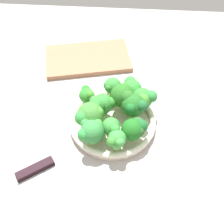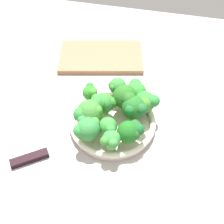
{
  "view_description": "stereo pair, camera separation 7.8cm",
  "coord_description": "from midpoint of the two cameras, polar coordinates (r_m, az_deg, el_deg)",
  "views": [
    {
      "loc": [
        -3.56,
        47.72,
        64.61
      ],
      "look_at": [
        0.14,
        -2.85,
        5.81
      ],
      "focal_mm": 47.33,
      "sensor_mm": 36.0,
      "label": 1
    },
    {
      "loc": [
        -11.23,
        46.56,
        64.61
      ],
      "look_at": [
        0.14,
        -2.85,
        5.81
      ],
      "focal_mm": 47.33,
      "sensor_mm": 36.0,
      "label": 2
    }
  ],
  "objects": [
    {
      "name": "ground_plane",
      "position": [
        0.81,
        2.38,
        -4.91
      ],
      "size": [
        130.0,
        130.0,
        2.5
      ],
      "primitive_type": "cube",
      "color": "#A6A09E"
    },
    {
      "name": "bowl",
      "position": [
        0.81,
        2.74,
        -2.18
      ],
      "size": [
        23.66,
        23.66,
        2.81
      ],
      "color": "beige",
      "rests_on": "ground_plane"
    },
    {
      "name": "broccoli_floret_0",
      "position": [
        0.75,
        -1.4,
        -0.08
      ],
      "size": [
        7.17,
        7.91,
        8.05
      ],
      "color": "#8CC266",
      "rests_on": "bowl"
    },
    {
      "name": "broccoli_floret_1",
      "position": [
        0.81,
        -1.46,
        3.49
      ],
      "size": [
        4.41,
        4.68,
        6.3
      ],
      "color": "#8ECA61",
      "rests_on": "bowl"
    },
    {
      "name": "broccoli_floret_2",
      "position": [
        0.76,
        7.19,
        0.55
      ],
      "size": [
        6.84,
        6.83,
        7.91
      ],
      "color": "#75C355",
      "rests_on": "bowl"
    },
    {
      "name": "broccoli_floret_3",
      "position": [
        0.8,
        9.26,
        1.7
      ],
      "size": [
        7.04,
        6.58,
        6.74
      ],
      "color": "#87CD61",
      "rests_on": "bowl"
    },
    {
      "name": "broccoli_floret_4",
      "position": [
        0.73,
        6.67,
        -3.91
      ],
      "size": [
        6.7,
        6.08,
        6.3
      ],
      "color": "#89C05E",
      "rests_on": "bowl"
    },
    {
      "name": "broccoli_floret_5",
      "position": [
        0.79,
        5.42,
        2.65
      ],
      "size": [
        6.81,
        7.25,
        8.08
      ],
      "color": "#93C55F",
      "rests_on": "bowl"
    },
    {
      "name": "broccoli_floret_6",
      "position": [
        0.71,
        2.87,
        -5.65
      ],
      "size": [
        4.78,
        5.1,
        5.72
      ],
      "color": "#79B959",
      "rests_on": "bowl"
    },
    {
      "name": "broccoli_floret_7",
      "position": [
        0.78,
        1.14,
        1.59
      ],
      "size": [
        7.37,
        6.44,
        6.71
      ],
      "color": "#77C15A",
      "rests_on": "bowl"
    },
    {
      "name": "broccoli_floret_8",
      "position": [
        0.82,
        7.11,
        3.9
      ],
      "size": [
        6.18,
        7.01,
        6.48
      ],
      "color": "#93DA62",
      "rests_on": "bowl"
    },
    {
      "name": "broccoli_floret_9",
      "position": [
        0.73,
        -1.76,
        -3.37
      ],
      "size": [
        6.37,
        6.21,
        7.16
      ],
      "color": "#89BA58",
      "rests_on": "bowl"
    },
    {
      "name": "broccoli_floret_10",
      "position": [
        0.83,
        3.61,
        4.75
      ],
      "size": [
        5.0,
        4.86,
        6.34
      ],
      "color": "#87C352",
      "rests_on": "bowl"
    },
    {
      "name": "broccoli_floret_11",
      "position": [
        0.74,
        2.42,
        -3.08
      ],
      "size": [
        4.71,
        5.59,
        5.95
      ],
      "color": "#9AC763",
      "rests_on": "bowl"
    },
    {
      "name": "knife",
      "position": [
        0.77,
        -16.28,
        -10.0
      ],
      "size": [
        23.01,
        17.46,
        1.5
      ],
      "color": "silver",
      "rests_on": "ground_plane"
    },
    {
      "name": "cutting_board",
      "position": [
        1.02,
        0.07,
        10.54
      ],
      "size": [
        30.94,
        22.35,
        1.6
      ],
      "primitive_type": "cube",
      "rotation": [
        0.0,
        0.0,
        0.23
      ],
      "color": "#A46C4E",
      "rests_on": "ground_plane"
    }
  ]
}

